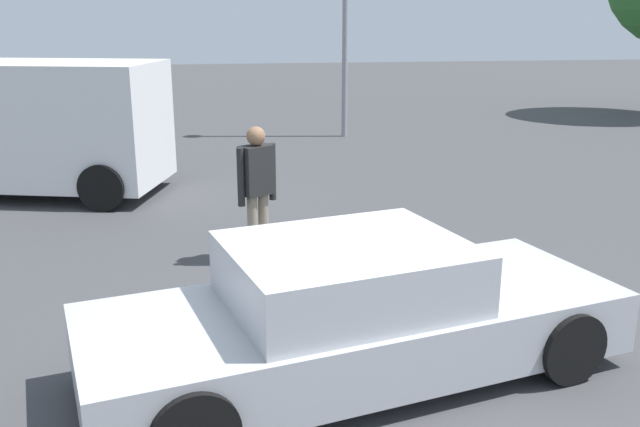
# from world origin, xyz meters

# --- Properties ---
(ground_plane) EXTENTS (80.00, 80.00, 0.00)m
(ground_plane) POSITION_xyz_m (0.00, 0.00, 0.00)
(ground_plane) COLOR #424244
(sedan_foreground) EXTENTS (4.91, 2.76, 1.22)m
(sedan_foreground) POSITION_xyz_m (-0.13, -0.01, 0.56)
(sedan_foreground) COLOR #B7BABF
(sedan_foreground) RESTS_ON ground_plane
(van_white) EXTENTS (5.47, 3.32, 2.27)m
(van_white) POSITION_xyz_m (-4.65, 7.29, 1.22)
(van_white) COLOR white
(van_white) RESTS_ON ground_plane
(pedestrian) EXTENTS (0.50, 0.41, 1.73)m
(pedestrian) POSITION_xyz_m (-0.72, 3.08, 1.03)
(pedestrian) COLOR gray
(pedestrian) RESTS_ON ground_plane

